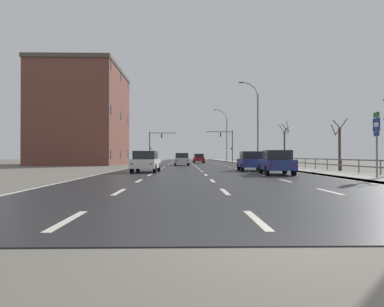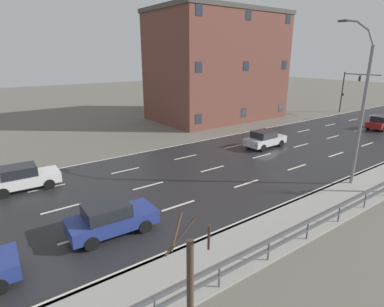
# 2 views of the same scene
# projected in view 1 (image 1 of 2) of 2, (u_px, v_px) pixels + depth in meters

# --- Properties ---
(ground_plane) EXTENTS (160.00, 160.00, 0.12)m
(ground_plane) POSITION_uv_depth(u_px,v_px,m) (194.00, 165.00, 52.89)
(ground_plane) COLOR #666056
(road_asphalt_strip) EXTENTS (14.00, 120.00, 0.03)m
(road_asphalt_strip) POSITION_uv_depth(u_px,v_px,m) (192.00, 163.00, 64.88)
(road_asphalt_strip) COLOR #232326
(road_asphalt_strip) RESTS_ON ground
(sidewalk_right) EXTENTS (3.00, 120.00, 0.12)m
(sidewalk_right) POSITION_uv_depth(u_px,v_px,m) (240.00, 162.00, 65.07)
(sidewalk_right) COLOR gray
(sidewalk_right) RESTS_ON ground
(guardrail) EXTENTS (0.07, 39.48, 1.00)m
(guardrail) POSITION_uv_depth(u_px,v_px,m) (321.00, 162.00, 30.31)
(guardrail) COLOR #515459
(guardrail) RESTS_ON ground
(street_lamp_midground) EXTENTS (2.41, 0.24, 10.22)m
(street_lamp_midground) POSITION_uv_depth(u_px,v_px,m) (257.00, 125.00, 44.97)
(street_lamp_midground) COLOR slate
(street_lamp_midground) RESTS_ON ground
(street_lamp_distant) EXTENTS (2.84, 0.24, 10.97)m
(street_lamp_distant) POSITION_uv_depth(u_px,v_px,m) (226.00, 136.00, 77.64)
(street_lamp_distant) COLOR slate
(street_lamp_distant) RESTS_ON ground
(highway_sign) EXTENTS (0.09, 0.68, 3.44)m
(highway_sign) POSITION_uv_depth(u_px,v_px,m) (377.00, 136.00, 18.74)
(highway_sign) COLOR slate
(highway_sign) RESTS_ON ground
(traffic_signal_right) EXTENTS (5.11, 0.36, 6.09)m
(traffic_signal_right) POSITION_uv_depth(u_px,v_px,m) (228.00, 141.00, 70.93)
(traffic_signal_right) COLOR #38383A
(traffic_signal_right) RESTS_ON ground
(traffic_signal_left) EXTENTS (5.12, 0.36, 5.84)m
(traffic_signal_left) POSITION_uv_depth(u_px,v_px,m) (155.00, 142.00, 70.50)
(traffic_signal_left) COLOR #38383A
(traffic_signal_left) RESTS_ON ground
(car_near_right) EXTENTS (1.94, 4.15, 1.57)m
(car_near_right) POSITION_uv_depth(u_px,v_px,m) (182.00, 159.00, 46.85)
(car_near_right) COLOR #B7B7BC
(car_near_right) RESTS_ON ground
(car_far_left) EXTENTS (1.95, 4.16, 1.57)m
(car_far_left) POSITION_uv_depth(u_px,v_px,m) (250.00, 161.00, 29.86)
(car_far_left) COLOR navy
(car_far_left) RESTS_ON ground
(car_near_left) EXTENTS (1.93, 4.15, 1.57)m
(car_near_left) POSITION_uv_depth(u_px,v_px,m) (199.00, 158.00, 63.36)
(car_near_left) COLOR maroon
(car_near_left) RESTS_ON ground
(car_mid_centre) EXTENTS (1.98, 4.17, 1.57)m
(car_mid_centre) POSITION_uv_depth(u_px,v_px,m) (146.00, 161.00, 27.25)
(car_mid_centre) COLOR silver
(car_mid_centre) RESTS_ON ground
(car_far_right) EXTENTS (2.02, 4.19, 1.57)m
(car_far_right) POSITION_uv_depth(u_px,v_px,m) (276.00, 162.00, 23.78)
(car_far_right) COLOR navy
(car_far_right) RESTS_ON ground
(brick_building) EXTENTS (10.74, 16.78, 13.56)m
(brick_building) POSITION_uv_depth(u_px,v_px,m) (84.00, 117.00, 52.58)
(brick_building) COLOR brown
(brick_building) RESTS_ON ground
(bare_tree_mid) EXTENTS (1.26, 1.29, 4.24)m
(bare_tree_mid) POSITION_uv_depth(u_px,v_px,m) (339.00, 147.00, 29.53)
(bare_tree_mid) COLOR #423328
(bare_tree_mid) RESTS_ON ground
(bare_tree_far) EXTENTS (1.36, 1.45, 5.70)m
(bare_tree_far) POSITION_uv_depth(u_px,v_px,m) (285.00, 145.00, 47.74)
(bare_tree_far) COLOR #423328
(bare_tree_far) RESTS_ON ground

